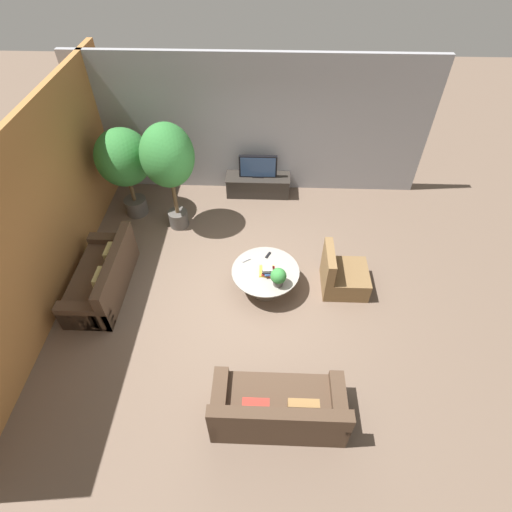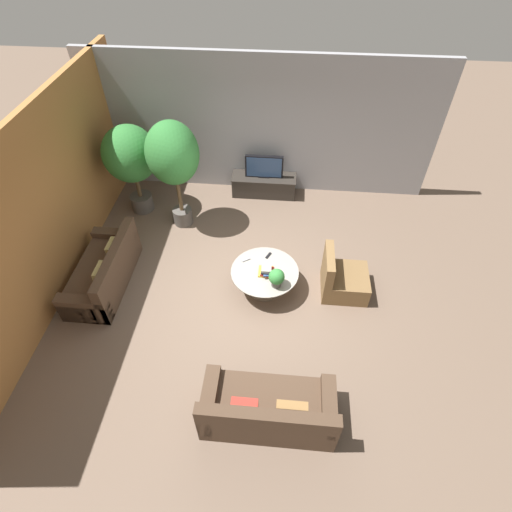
% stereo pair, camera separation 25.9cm
% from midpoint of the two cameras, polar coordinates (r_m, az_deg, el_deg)
% --- Properties ---
extents(ground_plane, '(24.00, 24.00, 0.00)m').
position_cam_midpoint_polar(ground_plane, '(7.25, -0.61, -4.95)').
color(ground_plane, brown).
extents(back_wall_stone, '(7.40, 0.12, 3.00)m').
position_cam_midpoint_polar(back_wall_stone, '(8.87, 1.45, 18.00)').
color(back_wall_stone, '#939399').
rests_on(back_wall_stone, ground).
extents(side_wall_left, '(0.12, 7.40, 3.00)m').
position_cam_midpoint_polar(side_wall_left, '(7.33, -26.96, 6.06)').
color(side_wall_left, '#B2753D').
rests_on(side_wall_left, ground).
extents(media_console, '(1.44, 0.50, 0.47)m').
position_cam_midpoint_polar(media_console, '(9.25, 1.94, 10.12)').
color(media_console, '#2D2823').
rests_on(media_console, ground).
extents(television, '(0.84, 0.13, 0.52)m').
position_cam_midpoint_polar(television, '(8.98, 2.02, 12.61)').
color(television, black).
rests_on(television, media_console).
extents(coffee_table, '(1.19, 1.19, 0.45)m').
position_cam_midpoint_polar(coffee_table, '(7.06, 2.29, -2.87)').
color(coffee_table, '#756656').
rests_on(coffee_table, ground).
extents(couch_by_wall, '(0.84, 1.83, 0.84)m').
position_cam_midpoint_polar(couch_by_wall, '(7.62, -19.93, -2.22)').
color(couch_by_wall, '#4C3828').
rests_on(couch_by_wall, ground).
extents(couch_near_entry, '(1.80, 0.84, 0.84)m').
position_cam_midpoint_polar(couch_near_entry, '(5.79, 3.12, -21.15)').
color(couch_near_entry, '#4C3828').
rests_on(couch_near_entry, ground).
extents(armchair_wicker, '(0.80, 0.76, 0.86)m').
position_cam_midpoint_polar(armchair_wicker, '(7.25, 13.18, -3.29)').
color(armchair_wicker, brown).
rests_on(armchair_wicker, ground).
extents(potted_palm_tall, '(1.09, 1.09, 1.95)m').
position_cam_midpoint_polar(potted_palm_tall, '(8.53, -16.63, 13.42)').
color(potted_palm_tall, '#514C47').
rests_on(potted_palm_tall, ground).
extents(potted_palm_corner, '(1.00, 1.00, 2.29)m').
position_cam_midpoint_polar(potted_palm_corner, '(7.77, -10.84, 13.78)').
color(potted_palm_corner, '#514C47').
rests_on(potted_palm_corner, ground).
extents(potted_plant_tabletop, '(0.27, 0.27, 0.35)m').
position_cam_midpoint_polar(potted_plant_tabletop, '(6.62, 4.08, -3.11)').
color(potted_plant_tabletop, '#514C47').
rests_on(potted_plant_tabletop, coffee_table).
extents(book_stack, '(0.27, 0.30, 0.15)m').
position_cam_midpoint_polar(book_stack, '(6.89, 2.57, -2.11)').
color(book_stack, gold).
rests_on(book_stack, coffee_table).
extents(remote_black, '(0.11, 0.16, 0.02)m').
position_cam_midpoint_polar(remote_black, '(7.22, 2.81, 0.06)').
color(remote_black, black).
rests_on(remote_black, coffee_table).
extents(remote_silver, '(0.16, 0.12, 0.02)m').
position_cam_midpoint_polar(remote_silver, '(7.14, -0.38, -0.55)').
color(remote_silver, gray).
rests_on(remote_silver, coffee_table).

